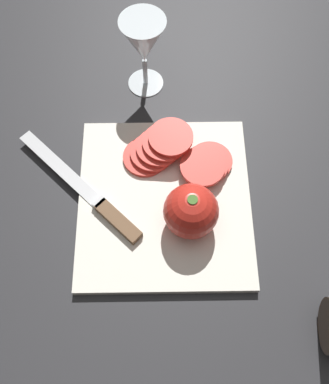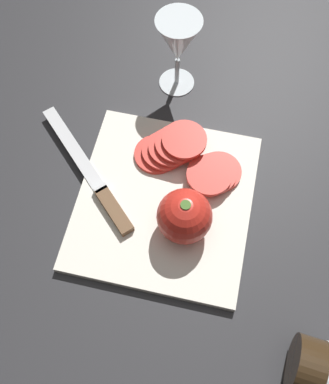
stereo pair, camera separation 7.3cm
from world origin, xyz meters
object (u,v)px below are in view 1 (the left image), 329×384
object	(u,v)px
whole_tomato	(191,214)
tomato_slice_stack_near	(158,147)
tomato_slice_stack_far	(206,164)
wine_glass	(141,44)
knife	(103,207)

from	to	relation	value
whole_tomato	tomato_slice_stack_near	world-z (taller)	whole_tomato
tomato_slice_stack_near	tomato_slice_stack_far	xyz separation A→B (m)	(-0.03, -0.08, -0.01)
wine_glass	tomato_slice_stack_near	distance (m)	0.18
tomato_slice_stack_near	knife	bearing A→B (deg)	138.94
whole_tomato	tomato_slice_stack_far	distance (m)	0.12
knife	tomato_slice_stack_near	xyz separation A→B (m)	(0.11, -0.09, 0.01)
whole_tomato	knife	size ratio (longest dim) A/B	0.40
wine_glass	tomato_slice_stack_near	xyz separation A→B (m)	(-0.17, -0.03, -0.07)
knife	tomato_slice_stack_far	size ratio (longest dim) A/B	2.34
whole_tomato	tomato_slice_stack_far	xyz separation A→B (m)	(0.11, -0.03, -0.03)
knife	tomato_slice_stack_near	world-z (taller)	tomato_slice_stack_near
tomato_slice_stack_near	tomato_slice_stack_far	world-z (taller)	tomato_slice_stack_near
wine_glass	whole_tomato	world-z (taller)	wine_glass
knife	whole_tomato	bearing A→B (deg)	-147.94
wine_glass	knife	world-z (taller)	wine_glass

